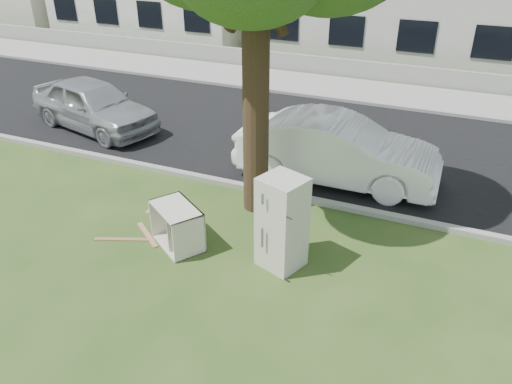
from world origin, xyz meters
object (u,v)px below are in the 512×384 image
at_px(fridge, 282,223).
at_px(car_center, 337,150).
at_px(cabinet, 177,226).
at_px(car_left, 94,105).

bearing_deg(fridge, car_center, 109.57).
relative_size(cabinet, car_center, 0.23).
distance_m(cabinet, car_center, 4.45).
xyz_separation_m(fridge, car_left, (-7.53, 4.14, -0.15)).
relative_size(fridge, car_left, 0.41).
distance_m(car_center, car_left, 7.59).
bearing_deg(car_center, cabinet, 150.56).
height_order(cabinet, car_left, car_left).
relative_size(cabinet, car_left, 0.25).
distance_m(cabinet, car_left, 6.98).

